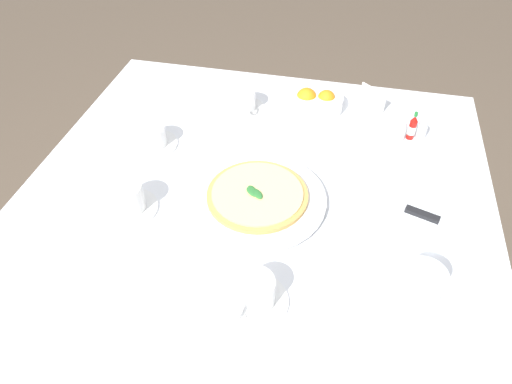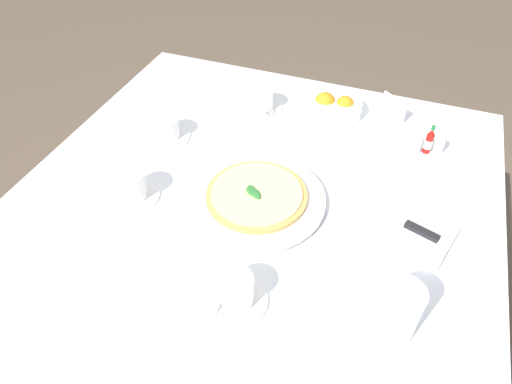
{
  "view_description": "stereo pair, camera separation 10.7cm",
  "coord_description": "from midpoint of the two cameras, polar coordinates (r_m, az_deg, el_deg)",
  "views": [
    {
      "loc": [
        -0.17,
        0.76,
        1.51
      ],
      "look_at": [
        -0.01,
        0.01,
        0.77
      ],
      "focal_mm": 32.18,
      "sensor_mm": 36.0,
      "label": 1
    },
    {
      "loc": [
        -0.27,
        0.73,
        1.51
      ],
      "look_at": [
        -0.01,
        0.01,
        0.77
      ],
      "focal_mm": 32.18,
      "sensor_mm": 36.0,
      "label": 2
    }
  ],
  "objects": [
    {
      "name": "ground_plane",
      "position": [
        1.7,
        -2.01,
        -18.92
      ],
      "size": [
        8.0,
        8.0,
        0.0
      ],
      "primitive_type": "plane",
      "color": "brown"
    },
    {
      "name": "dining_table",
      "position": [
        1.19,
        -2.74,
        -5.05
      ],
      "size": [
        1.12,
        1.12,
        0.75
      ],
      "color": "white",
      "rests_on": "ground_plane"
    },
    {
      "name": "pizza_plate",
      "position": [
        1.06,
        -2.69,
        -0.97
      ],
      "size": [
        0.32,
        0.32,
        0.02
      ],
      "color": "white",
      "rests_on": "dining_table"
    },
    {
      "name": "pizza",
      "position": [
        1.05,
        -2.72,
        -0.44
      ],
      "size": [
        0.23,
        0.23,
        0.02
      ],
      "color": "tan",
      "rests_on": "pizza_plate"
    },
    {
      "name": "coffee_cup_far_right",
      "position": [
        0.87,
        -3.77,
        -12.65
      ],
      "size": [
        0.13,
        0.13,
        0.07
      ],
      "color": "white",
      "rests_on": "dining_table"
    },
    {
      "name": "coffee_cup_far_left",
      "position": [
        1.26,
        -15.29,
        6.5
      ],
      "size": [
        0.13,
        0.13,
        0.06
      ],
      "color": "white",
      "rests_on": "dining_table"
    },
    {
      "name": "coffee_cup_near_left",
      "position": [
        1.09,
        -18.5,
        -1.0
      ],
      "size": [
        0.13,
        0.13,
        0.07
      ],
      "color": "white",
      "rests_on": "dining_table"
    },
    {
      "name": "coffee_cup_right_edge",
      "position": [
        1.35,
        -3.99,
        11.15
      ],
      "size": [
        0.13,
        0.13,
        0.07
      ],
      "color": "white",
      "rests_on": "dining_table"
    },
    {
      "name": "water_glass_back_corner",
      "position": [
        0.87,
        16.08,
        -12.57
      ],
      "size": [
        0.07,
        0.07,
        0.12
      ],
      "color": "white",
      "rests_on": "dining_table"
    },
    {
      "name": "napkin_folded",
      "position": [
        1.07,
        14.76,
        -2.46
      ],
      "size": [
        0.25,
        0.19,
        0.02
      ],
      "rotation": [
        0.0,
        0.0,
        -0.29
      ],
      "color": "white",
      "rests_on": "dining_table"
    },
    {
      "name": "dinner_knife",
      "position": [
        1.06,
        14.75,
        -1.88
      ],
      "size": [
        0.19,
        0.08,
        0.01
      ],
      "rotation": [
        0.0,
        0.0,
        -0.31
      ],
      "color": "silver",
      "rests_on": "napkin_folded"
    },
    {
      "name": "citrus_bowl",
      "position": [
        1.36,
        5.23,
        11.08
      ],
      "size": [
        0.15,
        0.15,
        0.07
      ],
      "color": "white",
      "rests_on": "dining_table"
    },
    {
      "name": "hot_sauce_bottle",
      "position": [
        1.29,
        16.63,
        7.57
      ],
      "size": [
        0.02,
        0.02,
        0.08
      ],
      "color": "#B7140F",
      "rests_on": "dining_table"
    },
    {
      "name": "salt_shaker",
      "position": [
        1.28,
        15.31,
        7.2
      ],
      "size": [
        0.03,
        0.03,
        0.06
      ],
      "color": "white",
      "rests_on": "dining_table"
    },
    {
      "name": "pepper_shaker",
      "position": [
        1.3,
        17.77,
        7.3
      ],
      "size": [
        0.03,
        0.03,
        0.06
      ],
      "color": "white",
      "rests_on": "dining_table"
    },
    {
      "name": "menu_card",
      "position": [
        1.4,
        12.19,
        11.34
      ],
      "size": [
        0.07,
        0.06,
        0.06
      ],
      "rotation": [
        0.0,
        0.0,
        5.6
      ],
      "color": "white",
      "rests_on": "dining_table"
    }
  ]
}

